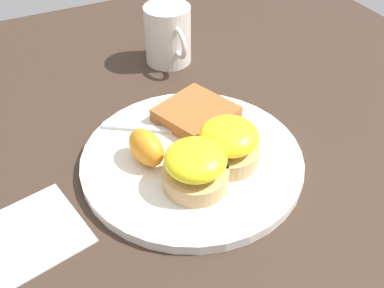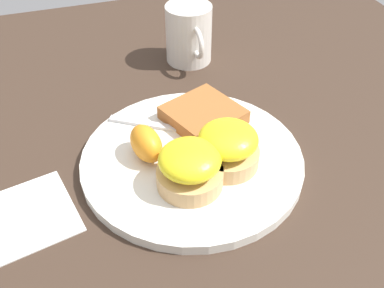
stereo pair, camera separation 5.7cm
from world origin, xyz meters
name	(u,v)px [view 1 (the left image)]	position (x,y,z in m)	size (l,w,h in m)	color
ground_plane	(192,163)	(0.00, 0.00, 0.00)	(1.10, 1.10, 0.00)	#38281E
plate	(192,160)	(0.00, 0.00, 0.01)	(0.29, 0.29, 0.01)	silver
sandwich_benedict_left	(195,167)	(0.05, -0.02, 0.04)	(0.08, 0.08, 0.06)	tan
sandwich_benedict_right	(229,144)	(0.03, 0.04, 0.04)	(0.08, 0.08, 0.06)	tan
hashbrown_patty	(196,114)	(-0.07, 0.04, 0.02)	(0.09, 0.09, 0.02)	#995A2B
orange_wedge	(146,147)	(-0.02, -0.06, 0.04)	(0.06, 0.04, 0.04)	orange
fork	(186,132)	(-0.05, 0.01, 0.02)	(0.13, 0.18, 0.00)	silver
cup	(168,35)	(-0.26, 0.08, 0.05)	(0.11, 0.08, 0.10)	silver
napkin	(31,233)	(0.03, -0.21, 0.00)	(0.11, 0.11, 0.00)	white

